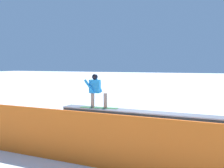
# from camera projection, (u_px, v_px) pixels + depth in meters

# --- Properties ---
(ground_plane) EXTENTS (120.00, 120.00, 0.00)m
(ground_plane) POSITION_uv_depth(u_px,v_px,m) (148.00, 129.00, 9.53)
(ground_plane) COLOR white
(grind_box) EXTENTS (6.78, 0.87, 0.62)m
(grind_box) POSITION_uv_depth(u_px,v_px,m) (148.00, 121.00, 9.51)
(grind_box) COLOR black
(grind_box) RESTS_ON ground_plane
(snowboarder) EXTENTS (1.48, 0.53, 1.29)m
(snowboarder) POSITION_uv_depth(u_px,v_px,m) (96.00, 90.00, 10.28)
(snowboarder) COLOR #3C8041
(snowboarder) RESTS_ON grind_box
(safety_fence) EXTENTS (13.34, 0.64, 1.22)m
(safety_fence) POSITION_uv_depth(u_px,v_px,m) (102.00, 141.00, 5.92)
(safety_fence) COLOR orange
(safety_fence) RESTS_ON ground_plane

